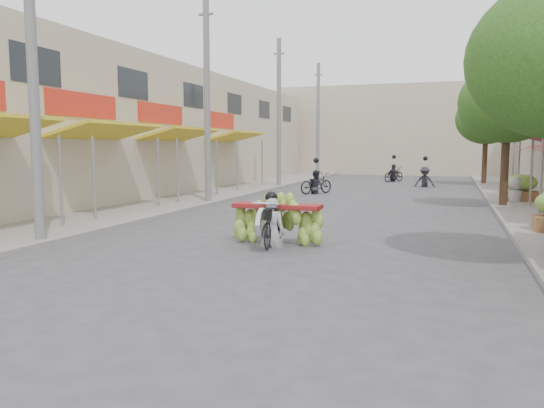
{
  "coord_description": "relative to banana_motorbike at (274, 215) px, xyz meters",
  "views": [
    {
      "loc": [
        3.54,
        -6.76,
        2.25
      ],
      "look_at": [
        0.19,
        3.2,
        1.1
      ],
      "focal_mm": 35.0,
      "sensor_mm": 36.0,
      "label": 1
    }
  ],
  "objects": [
    {
      "name": "ground",
      "position": [
        0.2,
        -4.53,
        -0.7
      ],
      "size": [
        120.0,
        120.0,
        0.0
      ],
      "primitive_type": "plane",
      "color": "#4D4C50",
      "rests_on": "ground"
    },
    {
      "name": "sidewalk_left",
      "position": [
        -6.8,
        10.47,
        -0.64
      ],
      "size": [
        4.0,
        60.0,
        0.12
      ],
      "primitive_type": "cube",
      "color": "gray",
      "rests_on": "ground"
    },
    {
      "name": "shophouse_row_left",
      "position": [
        -11.78,
        9.45,
        2.3
      ],
      "size": [
        9.77,
        40.0,
        6.0
      ],
      "color": "#BDAF95",
      "rests_on": "ground"
    },
    {
      "name": "far_building",
      "position": [
        0.2,
        33.47,
        2.8
      ],
      "size": [
        20.0,
        6.0,
        7.0
      ],
      "primitive_type": "cube",
      "color": "#BDAF95",
      "rests_on": "ground"
    },
    {
      "name": "utility_pole_near",
      "position": [
        -5.2,
        -1.53,
        3.32
      ],
      "size": [
        0.6,
        0.24,
        8.0
      ],
      "color": "slate",
      "rests_on": "ground"
    },
    {
      "name": "utility_pole_mid",
      "position": [
        -5.2,
        7.47,
        3.32
      ],
      "size": [
        0.6,
        0.24,
        8.0
      ],
      "color": "slate",
      "rests_on": "ground"
    },
    {
      "name": "utility_pole_far",
      "position": [
        -5.2,
        16.47,
        3.32
      ],
      "size": [
        0.6,
        0.24,
        8.0
      ],
      "color": "slate",
      "rests_on": "ground"
    },
    {
      "name": "utility_pole_back",
      "position": [
        -5.2,
        25.47,
        3.32
      ],
      "size": [
        0.6,
        0.24,
        8.0
      ],
      "color": "slate",
      "rests_on": "ground"
    },
    {
      "name": "street_tree_mid",
      "position": [
        5.6,
        9.47,
        3.08
      ],
      "size": [
        3.4,
        3.4,
        5.25
      ],
      "color": "#3A2719",
      "rests_on": "ground"
    },
    {
      "name": "street_tree_far",
      "position": [
        5.6,
        21.47,
        3.08
      ],
      "size": [
        3.4,
        3.4,
        5.25
      ],
      "color": "#3A2719",
      "rests_on": "ground"
    },
    {
      "name": "produce_crate_far",
      "position": [
        6.4,
        11.47,
        0.01
      ],
      "size": [
        1.2,
        0.88,
        1.16
      ],
      "color": "brown",
      "rests_on": "ground"
    },
    {
      "name": "banana_motorbike",
      "position": [
        0.0,
        0.0,
        0.0
      ],
      "size": [
        2.2,
        1.83,
        2.11
      ],
      "color": "black",
      "rests_on": "ground"
    },
    {
      "name": "pedestrian",
      "position": [
        6.16,
        11.16,
        0.37
      ],
      "size": [
        0.96,
        0.59,
        1.91
      ],
      "rotation": [
        0.0,
        0.0,
        3.1
      ],
      "color": "beige",
      "rests_on": "ground"
    },
    {
      "name": "bg_motorbike_a",
      "position": [
        -2.26,
        13.1,
        0.02
      ],
      "size": [
        1.55,
        1.83,
        1.95
      ],
      "color": "black",
      "rests_on": "ground"
    },
    {
      "name": "bg_motorbike_b",
      "position": [
        2.43,
        19.03,
        0.18
      ],
      "size": [
        1.07,
        1.5,
        1.95
      ],
      "color": "black",
      "rests_on": "ground"
    },
    {
      "name": "bg_motorbike_c",
      "position": [
        0.37,
        22.88,
        0.08
      ],
      "size": [
        1.42,
        1.82,
        1.95
      ],
      "color": "black",
      "rests_on": "ground"
    }
  ]
}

